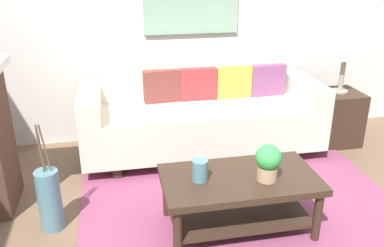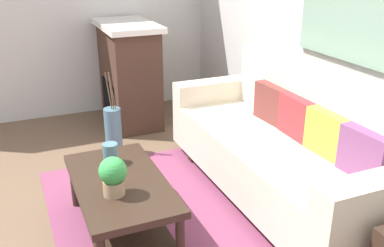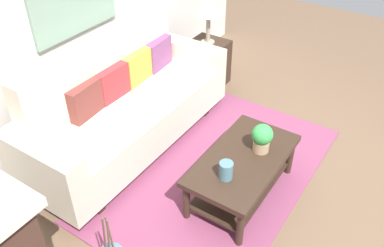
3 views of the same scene
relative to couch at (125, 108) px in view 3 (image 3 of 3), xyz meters
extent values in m
plane|color=brown|center=(0.10, -1.48, -0.43)|extent=(9.52, 9.52, 0.00)
cube|color=silver|center=(0.10, 0.54, 0.92)|extent=(5.52, 0.10, 2.70)
cube|color=#843D5B|center=(0.10, -0.98, -0.43)|extent=(2.53, 1.61, 0.01)
cube|color=beige|center=(0.00, -0.06, -0.11)|extent=(1.91, 0.84, 0.40)
cube|color=beige|center=(0.00, 0.26, 0.37)|extent=(1.91, 0.20, 0.56)
cube|color=beige|center=(-1.05, -0.06, -0.01)|extent=(0.20, 0.84, 0.60)
cube|color=beige|center=(1.05, -0.06, -0.01)|extent=(0.20, 0.84, 0.60)
cube|color=#332319|center=(-0.85, -0.06, -0.37)|extent=(0.08, 0.74, 0.12)
cube|color=#332319|center=(0.85, -0.06, -0.37)|extent=(0.08, 0.74, 0.12)
cube|color=brown|center=(-0.36, 0.13, 0.25)|extent=(0.37, 0.14, 0.32)
cube|color=red|center=(0.00, 0.13, 0.25)|extent=(0.36, 0.13, 0.32)
cube|color=gold|center=(0.36, 0.13, 0.25)|extent=(0.37, 0.14, 0.32)
cube|color=#7A4270|center=(0.73, 0.13, 0.25)|extent=(0.37, 0.14, 0.32)
cube|color=#332319|center=(-0.01, -1.31, -0.03)|extent=(1.10, 0.60, 0.05)
cube|color=#332319|center=(-0.01, -1.31, -0.31)|extent=(0.98, 0.50, 0.02)
cylinder|color=#332319|center=(-0.50, -1.56, -0.24)|extent=(0.06, 0.06, 0.38)
cylinder|color=#332319|center=(0.48, -1.56, -0.24)|extent=(0.06, 0.06, 0.38)
cylinder|color=#332319|center=(-0.50, -1.06, -0.24)|extent=(0.06, 0.06, 0.38)
cylinder|color=#332319|center=(0.48, -1.06, -0.24)|extent=(0.06, 0.06, 0.38)
cylinder|color=slate|center=(-0.29, -1.30, 0.07)|extent=(0.11, 0.11, 0.15)
cylinder|color=tan|center=(0.16, -1.39, 0.05)|extent=(0.14, 0.14, 0.10)
sphere|color=green|center=(0.16, -1.39, 0.17)|extent=(0.18, 0.18, 0.18)
cube|color=#332319|center=(1.45, -0.06, -0.15)|extent=(0.44, 0.44, 0.56)
cylinder|color=gray|center=(1.45, -0.06, 0.14)|extent=(0.16, 0.16, 0.02)
cylinder|color=gray|center=(1.45, -0.06, 0.30)|extent=(0.05, 0.05, 0.35)
cone|color=beige|center=(1.45, -0.06, 0.59)|extent=(0.28, 0.28, 0.22)
cylinder|color=brown|center=(-1.32, -1.04, 0.22)|extent=(0.05, 0.03, 0.36)
cylinder|color=brown|center=(-1.35, -1.03, 0.22)|extent=(0.03, 0.05, 0.36)
cylinder|color=brown|center=(-1.35, -1.06, 0.22)|extent=(0.02, 0.05, 0.36)
camera|label=1|loc=(-0.83, -3.73, 1.44)|focal=38.52mm
camera|label=2|loc=(2.61, -1.89, 1.47)|focal=40.88mm
camera|label=3|loc=(-2.41, -2.38, 2.31)|focal=38.54mm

